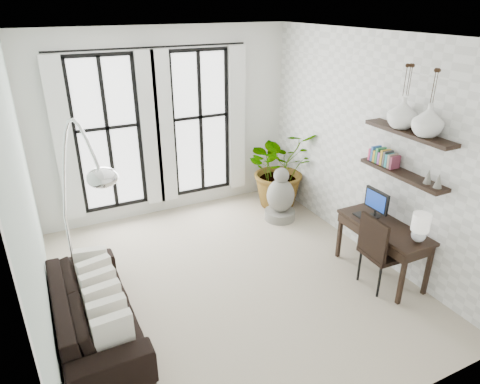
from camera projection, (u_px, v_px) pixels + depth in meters
floor at (229, 280)px, 5.93m from camera, size 5.00×5.00×0.00m
ceiling at (226, 36)px, 4.61m from camera, size 5.00×5.00×0.00m
wall_left at (28, 209)px, 4.37m from camera, size 0.00×5.00×5.00m
wall_right at (369, 148)px, 6.17m from camera, size 0.00×5.00×5.00m
wall_back at (167, 125)px, 7.31m from camera, size 4.50×0.00×4.50m
windows at (157, 129)px, 7.19m from camera, size 3.26×0.13×2.65m
wall_shelves at (402, 157)px, 5.45m from camera, size 0.25×1.30×0.60m
sofa at (94, 309)px, 4.90m from camera, size 0.86×2.15×0.63m
throw_pillows at (101, 294)px, 4.87m from camera, size 0.40×1.52×0.40m
plant at (281, 167)px, 7.84m from camera, size 1.43×1.27×1.49m
desk at (386, 230)px, 5.72m from camera, size 0.56×1.33×1.18m
desk_chair at (379, 248)px, 5.56m from camera, size 0.52×0.52×1.05m
arc_lamp at (77, 167)px, 4.73m from camera, size 0.74×1.29×2.43m
buddha at (280, 198)px, 7.43m from camera, size 0.54×0.54×0.96m
vase_a at (428, 120)px, 4.99m from camera, size 0.37×0.37×0.38m
vase_b at (402, 113)px, 5.32m from camera, size 0.37×0.37×0.38m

